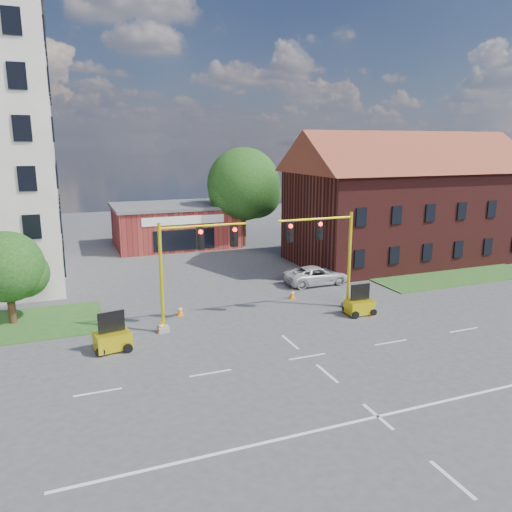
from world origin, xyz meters
The scene contains 16 objects.
ground centered at (0.00, 0.00, 0.00)m, with size 120.00×120.00×0.00m, color #454447.
grass_verge_ne centered at (18.00, 9.00, 0.04)m, with size 14.00×4.00×0.08m, color #28501E.
lane_markings centered at (0.00, -3.00, 0.01)m, with size 60.00×36.00×0.01m, color white, non-canonical shape.
brick_shop centered at (0.00, 29.98, 2.16)m, with size 12.40×8.40×4.30m.
townhouse_row centered at (18.00, 16.00, 5.93)m, with size 21.00×11.00×11.50m.
tree_large centered at (6.87, 27.08, 6.11)m, with size 7.71×7.35×10.05m.
tree_nw_front centered at (-13.79, 10.58, 3.31)m, with size 4.32×4.12×5.52m.
signal_mast_west centered at (-4.36, 6.00, 3.92)m, with size 5.30×0.60×6.20m.
signal_mast_east centered at (4.36, 6.00, 3.92)m, with size 5.30×0.60×6.20m.
trailer_west centered at (-8.92, 4.36, 0.62)m, with size 1.92×1.46×1.98m.
trailer_east centered at (5.91, 4.47, 0.58)m, with size 1.67×1.14×1.86m.
cone_a centered at (-6.16, 5.91, 0.34)m, with size 0.40×0.40×0.70m.
cone_b centered at (-4.51, 8.32, 0.34)m, with size 0.40×0.40×0.70m.
cone_c centered at (6.53, 4.02, 0.34)m, with size 0.40×0.40×0.70m.
cone_d centered at (3.43, 8.94, 0.34)m, with size 0.40×0.40×0.70m.
pickup_white centered at (6.68, 11.53, 0.69)m, with size 2.28×4.94×1.37m, color silver.
Camera 1 is at (-10.81, -20.59, 10.37)m, focal length 35.00 mm.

